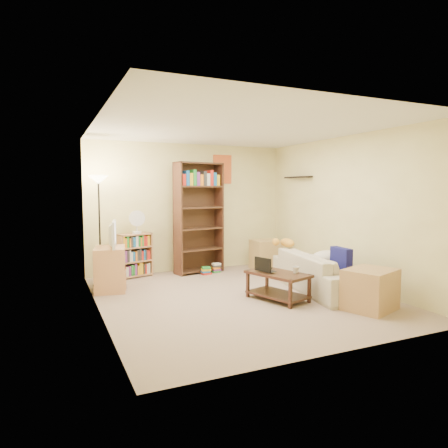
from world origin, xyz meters
The scene contains 19 objects.
room centered at (0.00, 0.01, 1.62)m, with size 4.50×4.54×2.52m.
sofa centered at (1.37, -0.16, 0.30)m, with size 1.11×2.14×0.60m, color beige.
navy_pillow centered at (1.40, -0.61, 0.57)m, with size 0.39×0.12×0.35m, color navy.
cream_blanket centered at (1.52, -0.14, 0.51)m, with size 0.55×0.39×0.24m, color silver.
tabby_cat centered at (1.23, 0.65, 0.68)m, with size 0.47×0.22×0.16m.
coffee_table centered at (0.45, -0.37, 0.26)m, with size 0.76×1.02×0.40m.
laptop centered at (0.37, -0.25, 0.42)m, with size 0.28×0.34×0.02m, color black.
laptop_screen centered at (0.24, -0.29, 0.53)m, with size 0.01×0.30×0.20m, color white.
mug centered at (0.66, -0.52, 0.45)m, with size 0.15×0.15×0.10m, color silver.
tv_remote centered at (0.45, -0.05, 0.41)m, with size 0.05×0.16×0.02m, color black.
tv_stand centered at (-1.70, 1.20, 0.35)m, with size 0.46×0.65×0.70m, color tan.
television centered at (-1.70, 1.20, 0.90)m, with size 0.23×0.73×0.42m, color black.
tall_bookshelf centered at (0.08, 1.92, 1.12)m, with size 1.00×0.49×2.12m.
short_bookshelf centered at (-1.14, 2.02, 0.40)m, with size 0.67×0.43×0.81m.
desk_fan centered at (-1.10, 1.97, 1.04)m, with size 0.29×0.16×0.42m.
floor_lamp centered at (-1.80, 1.58, 1.47)m, with size 0.31×0.31×1.84m.
side_table centered at (1.42, 1.65, 0.30)m, with size 0.52×0.52×0.59m, color tan.
end_cabinet centered at (1.34, -1.28, 0.27)m, with size 0.66×0.55×0.55m, color tan.
book_stacks centered at (0.27, 1.73, 0.08)m, with size 0.43×0.24×0.18m.
Camera 1 is at (-2.60, -5.27, 1.62)m, focal length 32.00 mm.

